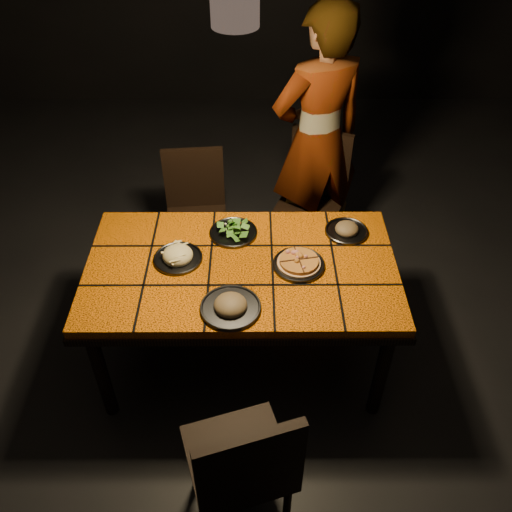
{
  "coord_description": "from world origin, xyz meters",
  "views": [
    {
      "loc": [
        0.07,
        -2.06,
        2.63
      ],
      "look_at": [
        0.08,
        -0.01,
        0.82
      ],
      "focal_mm": 38.0,
      "sensor_mm": 36.0,
      "label": 1
    }
  ],
  "objects_px": {
    "plate_pizza": "(299,263)",
    "plate_pasta": "(178,256)",
    "chair_far_left": "(196,206)",
    "chair_near": "(243,466)",
    "chair_far_right": "(315,189)",
    "diner": "(317,141)",
    "dining_table": "(241,276)"
  },
  "relations": [
    {
      "from": "dining_table",
      "to": "diner",
      "type": "relative_size",
      "value": 0.92
    },
    {
      "from": "chair_far_left",
      "to": "plate_pasta",
      "type": "xyz_separation_m",
      "value": [
        -0.01,
        -0.81,
        0.27
      ]
    },
    {
      "from": "chair_near",
      "to": "plate_pasta",
      "type": "relative_size",
      "value": 3.65
    },
    {
      "from": "dining_table",
      "to": "chair_far_left",
      "type": "xyz_separation_m",
      "value": [
        -0.32,
        0.85,
        -0.17
      ]
    },
    {
      "from": "chair_far_left",
      "to": "diner",
      "type": "relative_size",
      "value": 0.49
    },
    {
      "from": "chair_far_right",
      "to": "dining_table",
      "type": "bearing_deg",
      "value": -92.93
    },
    {
      "from": "chair_near",
      "to": "plate_pizza",
      "type": "xyz_separation_m",
      "value": [
        0.27,
        0.97,
        0.24
      ]
    },
    {
      "from": "chair_far_left",
      "to": "plate_pizza",
      "type": "height_order",
      "value": "chair_far_left"
    },
    {
      "from": "dining_table",
      "to": "plate_pizza",
      "type": "distance_m",
      "value": 0.31
    },
    {
      "from": "chair_near",
      "to": "plate_pizza",
      "type": "bearing_deg",
      "value": -123.17
    },
    {
      "from": "chair_far_left",
      "to": "chair_far_right",
      "type": "bearing_deg",
      "value": 6.2
    },
    {
      "from": "dining_table",
      "to": "chair_far_right",
      "type": "height_order",
      "value": "chair_far_right"
    },
    {
      "from": "plate_pizza",
      "to": "plate_pasta",
      "type": "xyz_separation_m",
      "value": [
        -0.62,
        0.05,
        0.0
      ]
    },
    {
      "from": "dining_table",
      "to": "chair_near",
      "type": "bearing_deg",
      "value": -88.76
    },
    {
      "from": "dining_table",
      "to": "diner",
      "type": "distance_m",
      "value": 1.16
    },
    {
      "from": "chair_far_right",
      "to": "plate_pizza",
      "type": "height_order",
      "value": "chair_far_right"
    },
    {
      "from": "chair_far_left",
      "to": "chair_near",
      "type": "bearing_deg",
      "value": -84.57
    },
    {
      "from": "diner",
      "to": "chair_far_right",
      "type": "bearing_deg",
      "value": 82.73
    },
    {
      "from": "chair_far_left",
      "to": "dining_table",
      "type": "bearing_deg",
      "value": -74.61
    },
    {
      "from": "chair_near",
      "to": "chair_far_right",
      "type": "distance_m",
      "value": 2.04
    },
    {
      "from": "plate_pasta",
      "to": "chair_far_right",
      "type": "bearing_deg",
      "value": 50.33
    },
    {
      "from": "plate_pizza",
      "to": "chair_near",
      "type": "bearing_deg",
      "value": -105.82
    },
    {
      "from": "diner",
      "to": "plate_pasta",
      "type": "height_order",
      "value": "diner"
    },
    {
      "from": "plate_pizza",
      "to": "chair_far_right",
      "type": "bearing_deg",
      "value": 79.75
    },
    {
      "from": "chair_near",
      "to": "chair_far_left",
      "type": "bearing_deg",
      "value": -96.8
    },
    {
      "from": "diner",
      "to": "plate_pizza",
      "type": "relative_size",
      "value": 6.59
    },
    {
      "from": "dining_table",
      "to": "plate_pizza",
      "type": "bearing_deg",
      "value": -2.04
    },
    {
      "from": "plate_pasta",
      "to": "diner",
      "type": "bearing_deg",
      "value": 51.14
    },
    {
      "from": "chair_far_right",
      "to": "plate_pizza",
      "type": "distance_m",
      "value": 1.07
    },
    {
      "from": "chair_far_left",
      "to": "plate_pasta",
      "type": "distance_m",
      "value": 0.86
    },
    {
      "from": "chair_near",
      "to": "chair_far_right",
      "type": "height_order",
      "value": "chair_near"
    },
    {
      "from": "diner",
      "to": "plate_pasta",
      "type": "relative_size",
      "value": 6.92
    }
  ]
}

